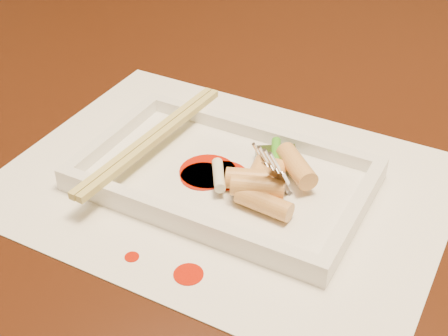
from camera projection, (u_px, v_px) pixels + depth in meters
The scene contains 24 objects.
table at pixel (288, 175), 0.76m from camera, with size 1.40×0.90×0.75m.
placemat at pixel (224, 184), 0.58m from camera, with size 0.40×0.30×0.00m, color white.
sauce_splatter_a at pixel (188, 274), 0.49m from camera, with size 0.02×0.02×0.00m, color #BB1805.
sauce_splatter_b at pixel (132, 257), 0.50m from camera, with size 0.01×0.01×0.00m, color #BB1805.
plate_base at pixel (224, 180), 0.58m from camera, with size 0.26×0.16×0.01m, color white.
plate_rim_far at pixel (259, 132), 0.62m from camera, with size 0.26×0.01×0.01m, color white.
plate_rim_near at pixel (182, 218), 0.52m from camera, with size 0.26×0.01×0.01m, color white.
plate_rim_left at pixel (114, 135), 0.62m from camera, with size 0.01×0.14×0.01m, color white.
plate_rim_right at pixel (354, 212), 0.52m from camera, with size 0.01×0.14×0.01m, color white.
veg_piece at pixel (277, 158), 0.58m from camera, with size 0.04×0.03×0.01m, color black.
scallion_white at pixel (219, 175), 0.56m from camera, with size 0.01×0.01×0.04m, color #EAEACC.
scallion_green at pixel (275, 167), 0.56m from camera, with size 0.01×0.01×0.09m, color #2F9317.
chopstick_a at pixel (148, 138), 0.59m from camera, with size 0.01×0.21×0.01m, color tan.
chopstick_b at pixel (155, 140), 0.59m from camera, with size 0.01×0.21×0.01m, color tan.
fork at pixel (309, 118), 0.52m from camera, with size 0.09×0.10×0.14m, color silver, non-canonical shape.
sauce_blob_0 at pixel (225, 175), 0.57m from camera, with size 0.04×0.04×0.00m, color #BB1805.
sauce_blob_1 at pixel (208, 171), 0.58m from camera, with size 0.05×0.05×0.00m, color #BB1805.
sauce_blob_2 at pixel (203, 176), 0.57m from camera, with size 0.04×0.04×0.00m, color #BB1805.
rice_cake_0 at pixel (264, 203), 0.53m from camera, with size 0.02×0.02×0.05m, color #E2B769.
rice_cake_1 at pixel (270, 183), 0.55m from camera, with size 0.02×0.02×0.05m, color #E2B769.
rice_cake_2 at pixel (297, 166), 0.56m from camera, with size 0.02×0.02×0.05m, color #E2B769.
rice_cake_3 at pixel (257, 175), 0.56m from camera, with size 0.02×0.02×0.05m, color #E2B769.
rice_cake_4 at pixel (253, 179), 0.55m from camera, with size 0.02×0.02×0.05m, color #E2B769.
rice_cake_5 at pixel (258, 187), 0.53m from camera, with size 0.02×0.02×0.05m, color #E2B769.
Camera 1 is at (0.22, -0.57, 1.11)m, focal length 50.00 mm.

